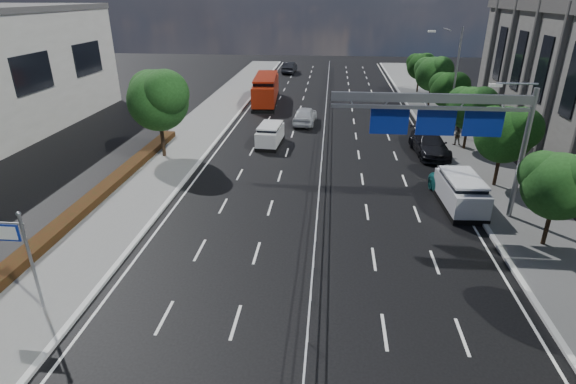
{
  "coord_description": "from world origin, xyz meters",
  "views": [
    {
      "loc": [
        0.49,
        -13.36,
        11.48
      ],
      "look_at": [
        -1.46,
        6.99,
        2.4
      ],
      "focal_mm": 28.0,
      "sensor_mm": 36.0,
      "label": 1
    }
  ],
  "objects_px": {
    "pedestrian_a": "(524,169)",
    "parked_car_teal": "(459,191)",
    "overhead_gantry": "(452,118)",
    "parked_car_dark": "(429,144)",
    "white_minivan": "(270,135)",
    "pedestrian_b": "(456,135)",
    "silver_minivan": "(461,192)",
    "near_car_silver": "(305,115)",
    "red_bus": "(266,89)",
    "near_car_dark": "(290,67)",
    "toilet_sign": "(15,245)"
  },
  "relations": [
    {
      "from": "silver_minivan",
      "to": "parked_car_teal",
      "type": "bearing_deg",
      "value": 78.25
    },
    {
      "from": "parked_car_teal",
      "to": "parked_car_dark",
      "type": "xyz_separation_m",
      "value": [
        -0.1,
        8.65,
        0.11
      ]
    },
    {
      "from": "near_car_silver",
      "to": "parked_car_teal",
      "type": "relative_size",
      "value": 0.97
    },
    {
      "from": "white_minivan",
      "to": "pedestrian_b",
      "type": "xyz_separation_m",
      "value": [
        15.11,
        1.11,
        0.09
      ]
    },
    {
      "from": "silver_minivan",
      "to": "parked_car_dark",
      "type": "distance_m",
      "value": 9.51
    },
    {
      "from": "pedestrian_a",
      "to": "white_minivan",
      "type": "bearing_deg",
      "value": -36.3
    },
    {
      "from": "red_bus",
      "to": "parked_car_dark",
      "type": "bearing_deg",
      "value": -51.53
    },
    {
      "from": "toilet_sign",
      "to": "white_minivan",
      "type": "relative_size",
      "value": 1.06
    },
    {
      "from": "white_minivan",
      "to": "pedestrian_b",
      "type": "distance_m",
      "value": 15.15
    },
    {
      "from": "red_bus",
      "to": "parked_car_dark",
      "type": "height_order",
      "value": "red_bus"
    },
    {
      "from": "parked_car_teal",
      "to": "pedestrian_b",
      "type": "height_order",
      "value": "pedestrian_b"
    },
    {
      "from": "parked_car_dark",
      "to": "near_car_silver",
      "type": "bearing_deg",
      "value": 137.46
    },
    {
      "from": "near_car_silver",
      "to": "parked_car_dark",
      "type": "height_order",
      "value": "near_car_silver"
    },
    {
      "from": "near_car_silver",
      "to": "red_bus",
      "type": "bearing_deg",
      "value": -55.77
    },
    {
      "from": "white_minivan",
      "to": "pedestrian_b",
      "type": "height_order",
      "value": "pedestrian_b"
    },
    {
      "from": "red_bus",
      "to": "pedestrian_b",
      "type": "relative_size",
      "value": 6.45
    },
    {
      "from": "near_car_silver",
      "to": "parked_car_dark",
      "type": "distance_m",
      "value": 12.87
    },
    {
      "from": "parked_car_teal",
      "to": "near_car_dark",
      "type": "bearing_deg",
      "value": 100.63
    },
    {
      "from": "overhead_gantry",
      "to": "parked_car_teal",
      "type": "xyz_separation_m",
      "value": [
        1.56,
        1.95,
        -4.91
      ]
    },
    {
      "from": "pedestrian_a",
      "to": "parked_car_teal",
      "type": "bearing_deg",
      "value": 17.92
    },
    {
      "from": "red_bus",
      "to": "near_car_dark",
      "type": "relative_size",
      "value": 2.04
    },
    {
      "from": "overhead_gantry",
      "to": "parked_car_dark",
      "type": "xyz_separation_m",
      "value": [
        1.46,
        10.6,
        -4.8
      ]
    },
    {
      "from": "overhead_gantry",
      "to": "parked_car_dark",
      "type": "distance_m",
      "value": 11.72
    },
    {
      "from": "near_car_silver",
      "to": "pedestrian_b",
      "type": "relative_size",
      "value": 3.03
    },
    {
      "from": "silver_minivan",
      "to": "pedestrian_a",
      "type": "bearing_deg",
      "value": 36.61
    },
    {
      "from": "red_bus",
      "to": "white_minivan",
      "type": "bearing_deg",
      "value": -84.59
    },
    {
      "from": "pedestrian_b",
      "to": "white_minivan",
      "type": "bearing_deg",
      "value": -0.32
    },
    {
      "from": "silver_minivan",
      "to": "toilet_sign",
      "type": "bearing_deg",
      "value": -152.6
    },
    {
      "from": "toilet_sign",
      "to": "red_bus",
      "type": "relative_size",
      "value": 0.42
    },
    {
      "from": "white_minivan",
      "to": "silver_minivan",
      "type": "distance_m",
      "value": 16.44
    },
    {
      "from": "white_minivan",
      "to": "parked_car_teal",
      "type": "relative_size",
      "value": 0.81
    },
    {
      "from": "near_car_dark",
      "to": "parked_car_dark",
      "type": "xyz_separation_m",
      "value": [
        14.36,
        -37.66,
        -0.03
      ]
    },
    {
      "from": "near_car_silver",
      "to": "overhead_gantry",
      "type": "bearing_deg",
      "value": 119.19
    },
    {
      "from": "near_car_silver",
      "to": "pedestrian_a",
      "type": "distance_m",
      "value": 20.15
    },
    {
      "from": "parked_car_dark",
      "to": "near_car_dark",
      "type": "bearing_deg",
      "value": 106.53
    },
    {
      "from": "red_bus",
      "to": "pedestrian_b",
      "type": "bearing_deg",
      "value": -42.91
    },
    {
      "from": "toilet_sign",
      "to": "silver_minivan",
      "type": "height_order",
      "value": "toilet_sign"
    },
    {
      "from": "red_bus",
      "to": "silver_minivan",
      "type": "distance_m",
      "value": 30.09
    },
    {
      "from": "red_bus",
      "to": "near_car_silver",
      "type": "xyz_separation_m",
      "value": [
        4.96,
        -8.58,
        -0.76
      ]
    },
    {
      "from": "silver_minivan",
      "to": "red_bus",
      "type": "bearing_deg",
      "value": 117.19
    },
    {
      "from": "overhead_gantry",
      "to": "parked_car_dark",
      "type": "relative_size",
      "value": 1.83
    },
    {
      "from": "white_minivan",
      "to": "pedestrian_b",
      "type": "relative_size",
      "value": 2.55
    },
    {
      "from": "toilet_sign",
      "to": "overhead_gantry",
      "type": "height_order",
      "value": "overhead_gantry"
    },
    {
      "from": "overhead_gantry",
      "to": "near_car_dark",
      "type": "distance_m",
      "value": 50.18
    },
    {
      "from": "toilet_sign",
      "to": "parked_car_dark",
      "type": "distance_m",
      "value": 28.24
    },
    {
      "from": "near_car_dark",
      "to": "parked_car_dark",
      "type": "distance_m",
      "value": 40.3
    },
    {
      "from": "red_bus",
      "to": "pedestrian_a",
      "type": "xyz_separation_m",
      "value": [
        20.05,
        -21.93,
        -0.59
      ]
    },
    {
      "from": "overhead_gantry",
      "to": "red_bus",
      "type": "height_order",
      "value": "overhead_gantry"
    },
    {
      "from": "near_car_dark",
      "to": "pedestrian_a",
      "type": "xyz_separation_m",
      "value": [
        19.33,
        -43.05,
        0.17
      ]
    },
    {
      "from": "white_minivan",
      "to": "pedestrian_a",
      "type": "distance_m",
      "value": 18.71
    }
  ]
}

